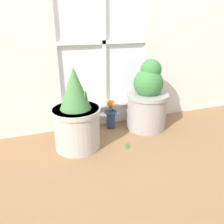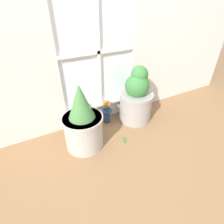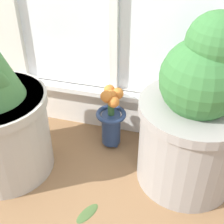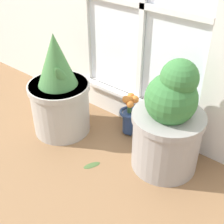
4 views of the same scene
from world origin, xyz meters
name	(u,v)px [view 1 (image 1 of 4)]	position (x,y,z in m)	size (l,w,h in m)	color
ground_plane	(125,149)	(0.00, 0.00, 0.00)	(10.00, 10.00, 0.00)	olive
potted_plant_left	(76,116)	(-0.37, 0.18, 0.29)	(0.41, 0.41, 0.71)	#B7B2A8
potted_plant_right	(147,100)	(0.38, 0.32, 0.31)	(0.42, 0.42, 0.71)	#9E9993
flower_vase	(111,113)	(0.02, 0.44, 0.17)	(0.14, 0.14, 0.31)	navy
fallen_leaf	(128,146)	(0.04, 0.03, 0.00)	(0.09, 0.12, 0.01)	#476633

